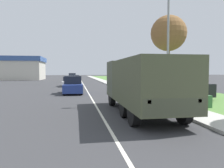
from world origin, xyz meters
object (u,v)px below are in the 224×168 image
(pickup_truck, at_px, (184,87))
(military_truck, at_px, (141,82))
(car_nearest_ahead, at_px, (73,86))
(car_second_ahead, at_px, (70,82))
(lamp_post, at_px, (165,37))
(car_fourth_ahead, at_px, (72,77))
(car_third_ahead, at_px, (75,79))

(pickup_truck, bearing_deg, military_truck, -131.93)
(car_nearest_ahead, bearing_deg, car_second_ahead, 93.28)
(military_truck, xyz_separation_m, lamp_post, (2.53, 3.04, 2.76))
(car_fourth_ahead, distance_m, lamp_post, 39.11)
(pickup_truck, relative_size, lamp_post, 0.72)
(military_truck, distance_m, car_third_ahead, 31.80)
(car_second_ahead, bearing_deg, car_third_ahead, 86.38)
(car_second_ahead, distance_m, lamp_post, 19.48)
(car_nearest_ahead, relative_size, car_fourth_ahead, 0.93)
(car_second_ahead, height_order, car_third_ahead, car_third_ahead)
(car_second_ahead, distance_m, car_third_ahead, 10.64)
(car_nearest_ahead, height_order, car_third_ahead, car_nearest_ahead)
(car_fourth_ahead, bearing_deg, pickup_truck, -74.59)
(car_fourth_ahead, height_order, lamp_post, lamp_post)
(car_second_ahead, distance_m, pickup_truck, 17.62)
(car_second_ahead, relative_size, car_third_ahead, 1.12)
(military_truck, distance_m, car_nearest_ahead, 11.09)
(car_third_ahead, bearing_deg, car_nearest_ahead, -90.19)
(car_third_ahead, xyz_separation_m, car_fourth_ahead, (-0.62, 9.82, 0.10))
(military_truck, bearing_deg, car_fourth_ahead, 95.56)
(car_third_ahead, distance_m, car_fourth_ahead, 9.84)
(military_truck, distance_m, pickup_truck, 8.49)
(car_fourth_ahead, bearing_deg, car_third_ahead, -86.40)
(car_second_ahead, bearing_deg, military_truck, -78.98)
(car_nearest_ahead, relative_size, car_second_ahead, 0.85)
(car_second_ahead, xyz_separation_m, pickup_truck, (9.74, -14.69, 0.21))
(car_third_ahead, height_order, car_fourth_ahead, car_fourth_ahead)
(car_fourth_ahead, distance_m, pickup_truck, 36.45)
(car_third_ahead, bearing_deg, car_second_ahead, -93.62)
(military_truck, height_order, lamp_post, lamp_post)
(military_truck, height_order, car_third_ahead, military_truck)
(car_nearest_ahead, distance_m, lamp_post, 10.23)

